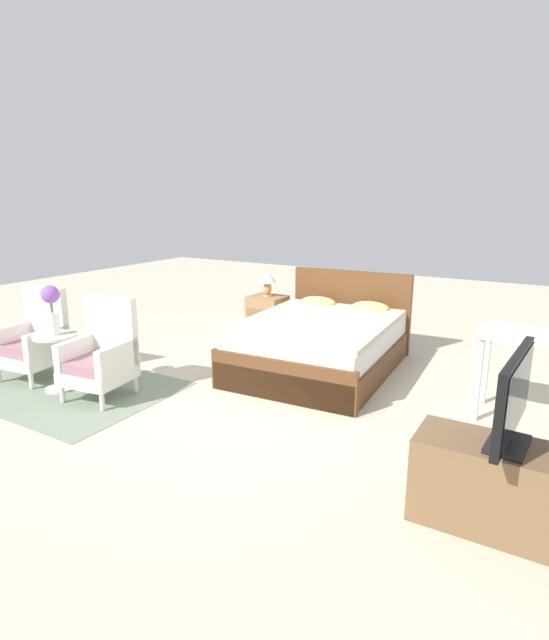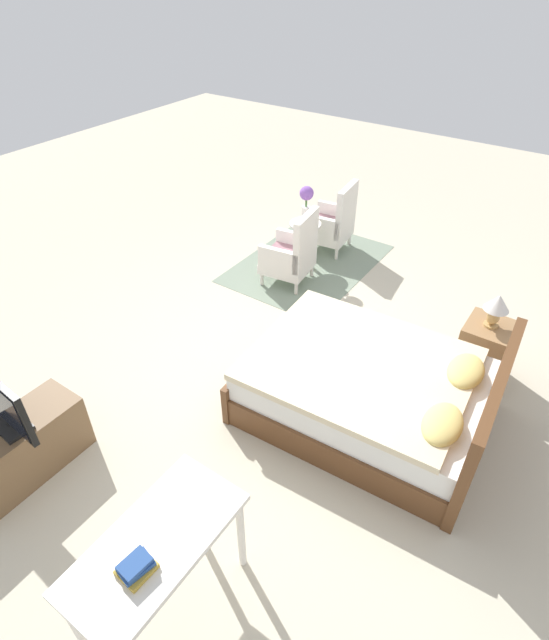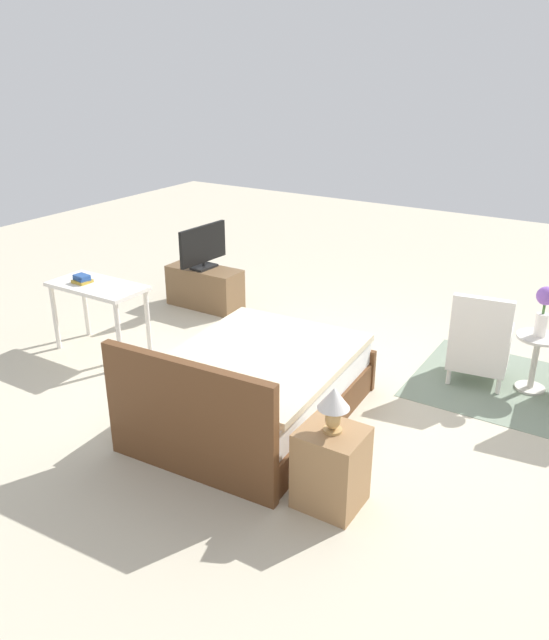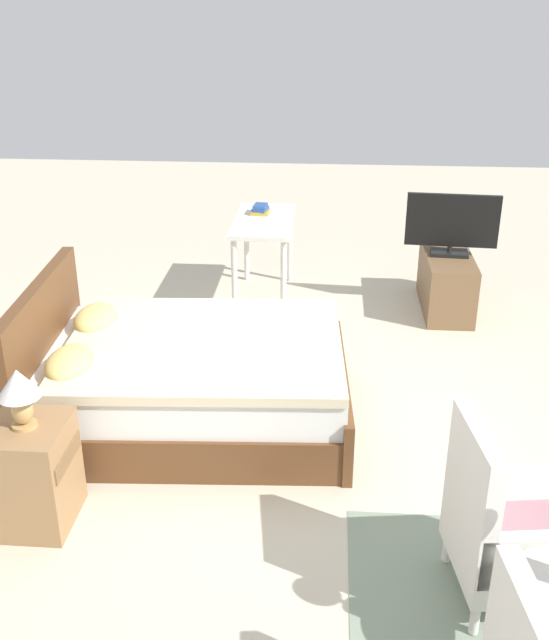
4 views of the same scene
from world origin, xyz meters
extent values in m
plane|color=beige|center=(0.00, 0.00, 0.00)|extent=(16.00, 16.00, 0.00)
cube|color=gray|center=(-1.79, -0.89, 0.00)|extent=(2.10, 1.50, 0.01)
cube|color=brown|center=(0.15, 0.87, 0.14)|extent=(1.55, 2.07, 0.28)
cube|color=white|center=(0.15, 0.87, 0.40)|extent=(1.49, 1.99, 0.24)
cube|color=beige|center=(0.15, 0.79, 0.55)|extent=(1.52, 1.83, 0.06)
cube|color=brown|center=(0.10, 1.82, 0.48)|extent=(1.47, 0.16, 0.96)
cube|color=brown|center=(0.20, -0.10, 0.20)|extent=(1.47, 0.14, 0.40)
ellipsoid|color=#DBC670|center=(-0.21, 1.55, 0.59)|extent=(0.45, 0.30, 0.14)
ellipsoid|color=#DBC670|center=(0.43, 1.58, 0.59)|extent=(0.45, 0.30, 0.14)
cylinder|color=white|center=(-2.49, -1.14, 0.09)|extent=(0.04, 0.04, 0.16)
cylinder|color=white|center=(-2.03, -1.09, 0.09)|extent=(0.04, 0.04, 0.16)
cylinder|color=white|center=(-2.54, -0.68, 0.09)|extent=(0.04, 0.04, 0.16)
cylinder|color=white|center=(-2.09, -0.63, 0.09)|extent=(0.04, 0.04, 0.16)
cube|color=white|center=(-2.29, -0.89, 0.23)|extent=(0.60, 0.60, 0.12)
cube|color=gray|center=(-2.29, -0.89, 0.34)|extent=(0.55, 0.55, 0.10)
cube|color=white|center=(-2.31, -0.66, 0.61)|extent=(0.55, 0.14, 0.64)
cube|color=white|center=(-2.52, -0.91, 0.42)|extent=(0.13, 0.52, 0.26)
cube|color=white|center=(-2.05, -0.86, 0.42)|extent=(0.13, 0.52, 0.26)
cylinder|color=white|center=(-1.49, -1.14, 0.09)|extent=(0.04, 0.04, 0.16)
cylinder|color=white|center=(-1.04, -1.08, 0.09)|extent=(0.04, 0.04, 0.16)
cylinder|color=white|center=(-1.55, -0.69, 0.09)|extent=(0.04, 0.04, 0.16)
cylinder|color=white|center=(-1.10, -0.63, 0.09)|extent=(0.04, 0.04, 0.16)
cube|color=white|center=(-1.29, -0.89, 0.23)|extent=(0.61, 0.61, 0.12)
cube|color=gray|center=(-1.29, -0.89, 0.34)|extent=(0.56, 0.56, 0.10)
cube|color=white|center=(-1.32, -0.66, 0.61)|extent=(0.55, 0.15, 0.64)
cube|color=white|center=(-1.53, -0.92, 0.42)|extent=(0.14, 0.52, 0.26)
cube|color=white|center=(-1.06, -0.85, 0.42)|extent=(0.14, 0.52, 0.26)
cylinder|color=beige|center=(-1.79, -0.95, 0.01)|extent=(0.28, 0.28, 0.03)
cylinder|color=beige|center=(-1.79, -0.95, 0.28)|extent=(0.06, 0.06, 0.51)
cylinder|color=beige|center=(-1.79, -0.95, 0.54)|extent=(0.40, 0.40, 0.02)
cylinder|color=silver|center=(-1.79, -0.95, 0.67)|extent=(0.11, 0.11, 0.22)
cylinder|color=#477538|center=(-1.79, -0.95, 0.83)|extent=(0.02, 0.02, 0.10)
sphere|color=#8956B7|center=(-1.79, -0.95, 0.95)|extent=(0.17, 0.17, 0.17)
cube|color=#997047|center=(-0.93, 1.54, 0.30)|extent=(0.44, 0.40, 0.59)
cube|color=brown|center=(-0.93, 1.34, 0.41)|extent=(0.37, 0.01, 0.09)
cylinder|color=tan|center=(-0.93, 1.54, 0.60)|extent=(0.13, 0.13, 0.02)
ellipsoid|color=tan|center=(-0.93, 1.54, 0.69)|extent=(0.11, 0.11, 0.16)
cone|color=silver|center=(-0.93, 1.54, 0.85)|extent=(0.22, 0.22, 0.15)
cube|color=brown|center=(2.18, -1.03, 0.26)|extent=(0.96, 0.40, 0.51)
cube|color=black|center=(2.18, -1.03, 0.53)|extent=(0.22, 0.33, 0.03)
cylinder|color=black|center=(2.18, -1.03, 0.57)|extent=(0.04, 0.04, 0.05)
cylinder|color=silver|center=(1.82, 0.39, 0.36)|extent=(0.05, 0.05, 0.72)
cylinder|color=silver|center=(2.76, 0.39, 0.36)|extent=(0.05, 0.05, 0.72)
cylinder|color=silver|center=(1.82, 0.81, 0.36)|extent=(0.05, 0.05, 0.72)
cube|color=silver|center=(2.29, 0.60, 0.74)|extent=(1.04, 0.52, 0.04)
cube|color=#B79333|center=(2.45, 0.64, 0.78)|extent=(0.18, 0.17, 0.03)
cube|color=#284C8E|center=(2.45, 0.64, 0.81)|extent=(0.19, 0.15, 0.03)
cube|color=#284C8E|center=(2.45, 0.64, 0.83)|extent=(0.17, 0.13, 0.03)
camera|label=1|loc=(2.34, -3.81, 1.84)|focal=28.00mm
camera|label=2|loc=(3.09, 1.94, 3.35)|focal=28.00mm
camera|label=3|loc=(-2.50, 4.79, 2.90)|focal=35.00mm
camera|label=4|loc=(-4.10, 0.01, 2.67)|focal=42.00mm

